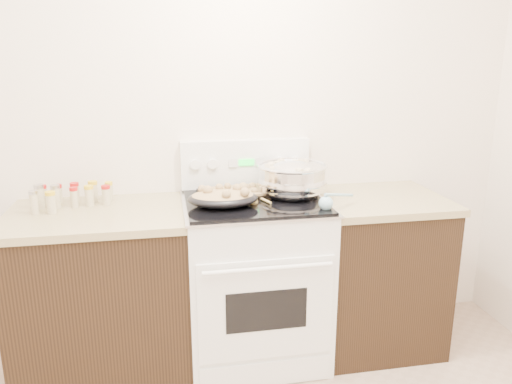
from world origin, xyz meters
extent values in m
cube|color=white|center=(0.00, 1.77, 1.35)|extent=(4.00, 0.05, 2.70)
cube|color=black|center=(-0.48, 1.43, 0.44)|extent=(0.90, 0.64, 0.88)
cube|color=olive|center=(-0.48, 1.43, 0.90)|extent=(0.93, 0.67, 0.04)
cube|color=black|center=(1.08, 1.43, 0.44)|extent=(0.70, 0.64, 0.88)
cube|color=olive|center=(1.08, 1.43, 0.90)|extent=(0.73, 0.67, 0.04)
cube|color=white|center=(0.35, 1.42, 0.46)|extent=(0.76, 0.66, 0.92)
cube|color=white|center=(0.35, 1.08, 0.45)|extent=(0.70, 0.01, 0.55)
cube|color=black|center=(0.35, 1.08, 0.46)|extent=(0.42, 0.01, 0.22)
cylinder|color=white|center=(0.35, 1.04, 0.70)|extent=(0.65, 0.02, 0.02)
cube|color=white|center=(0.35, 1.09, 0.08)|extent=(0.70, 0.01, 0.14)
cube|color=silver|center=(0.35, 1.42, 0.93)|extent=(0.78, 0.68, 0.01)
cube|color=black|center=(0.35, 1.42, 0.94)|extent=(0.74, 0.64, 0.01)
cube|color=white|center=(0.35, 1.72, 1.08)|extent=(0.76, 0.07, 0.28)
cylinder|color=white|center=(0.05, 1.67, 1.10)|extent=(0.06, 0.02, 0.06)
cylinder|color=white|center=(0.15, 1.67, 1.10)|extent=(0.06, 0.02, 0.06)
cylinder|color=white|center=(0.55, 1.67, 1.10)|extent=(0.06, 0.02, 0.06)
cylinder|color=white|center=(0.65, 1.67, 1.10)|extent=(0.06, 0.02, 0.06)
cube|color=#19E533|center=(0.35, 1.67, 1.10)|extent=(0.09, 0.00, 0.04)
cube|color=silver|center=(0.27, 1.67, 1.10)|extent=(0.05, 0.00, 0.05)
cube|color=silver|center=(0.43, 1.67, 1.10)|extent=(0.05, 0.00, 0.05)
ellipsoid|color=silver|center=(0.57, 1.47, 1.02)|extent=(0.51, 0.51, 0.23)
cylinder|color=silver|center=(0.57, 1.47, 0.95)|extent=(0.21, 0.21, 0.01)
torus|color=silver|center=(0.57, 1.47, 1.11)|extent=(0.40, 0.40, 0.02)
cylinder|color=silver|center=(0.57, 1.47, 1.05)|extent=(0.37, 0.37, 0.13)
cylinder|color=brown|center=(0.57, 1.47, 1.10)|extent=(0.35, 0.35, 0.00)
cube|color=beige|center=(0.51, 1.55, 1.11)|extent=(0.05, 0.05, 0.03)
cube|color=beige|center=(0.51, 1.54, 1.11)|extent=(0.05, 0.05, 0.03)
cube|color=beige|center=(0.62, 1.40, 1.11)|extent=(0.04, 0.04, 0.02)
cube|color=beige|center=(0.63, 1.36, 1.11)|extent=(0.03, 0.03, 0.02)
cube|color=beige|center=(0.55, 1.61, 1.11)|extent=(0.04, 0.04, 0.03)
cube|color=beige|center=(0.62, 1.32, 1.11)|extent=(0.04, 0.04, 0.02)
cube|color=beige|center=(0.45, 1.43, 1.11)|extent=(0.03, 0.03, 0.02)
cube|color=beige|center=(0.59, 1.45, 1.11)|extent=(0.03, 0.03, 0.02)
cube|color=beige|center=(0.65, 1.58, 1.11)|extent=(0.04, 0.04, 0.03)
cube|color=beige|center=(0.68, 1.58, 1.11)|extent=(0.03, 0.03, 0.02)
cube|color=beige|center=(0.61, 1.57, 1.11)|extent=(0.04, 0.04, 0.03)
cube|color=beige|center=(0.47, 1.55, 1.11)|extent=(0.03, 0.03, 0.03)
cube|color=beige|center=(0.58, 1.35, 1.11)|extent=(0.04, 0.04, 0.03)
cube|color=beige|center=(0.59, 1.48, 1.11)|extent=(0.04, 0.04, 0.03)
cube|color=beige|center=(0.44, 1.50, 1.11)|extent=(0.04, 0.04, 0.03)
cube|color=beige|center=(0.58, 1.37, 1.11)|extent=(0.04, 0.04, 0.03)
cube|color=beige|center=(0.46, 1.50, 1.11)|extent=(0.05, 0.05, 0.03)
ellipsoid|color=black|center=(0.17, 1.33, 0.98)|extent=(0.38, 0.28, 0.08)
ellipsoid|color=#A58458|center=(0.17, 1.33, 1.00)|extent=(0.34, 0.25, 0.06)
sphere|color=#A58458|center=(0.06, 1.39, 1.03)|extent=(0.04, 0.04, 0.04)
sphere|color=#A58458|center=(0.20, 1.40, 1.03)|extent=(0.04, 0.04, 0.04)
sphere|color=#A58458|center=(0.28, 1.37, 1.03)|extent=(0.05, 0.05, 0.05)
sphere|color=#A58458|center=(0.16, 1.39, 1.03)|extent=(0.04, 0.04, 0.04)
sphere|color=#A58458|center=(0.25, 1.37, 1.03)|extent=(0.05, 0.05, 0.05)
sphere|color=#A58458|center=(0.27, 1.26, 1.03)|extent=(0.05, 0.05, 0.05)
sphere|color=#A58458|center=(0.09, 1.34, 1.03)|extent=(0.05, 0.05, 0.05)
sphere|color=#A58458|center=(0.18, 1.25, 1.03)|extent=(0.05, 0.05, 0.05)
cube|color=black|center=(0.26, 1.52, 0.95)|extent=(0.41, 0.31, 0.02)
cube|color=#A58458|center=(0.26, 1.52, 0.97)|extent=(0.37, 0.27, 0.02)
sphere|color=#A58458|center=(0.18, 1.49, 0.98)|extent=(0.04, 0.04, 0.04)
sphere|color=#A58458|center=(0.33, 1.56, 0.98)|extent=(0.04, 0.04, 0.04)
sphere|color=#A58458|center=(0.37, 1.58, 0.98)|extent=(0.05, 0.05, 0.05)
sphere|color=#A58458|center=(0.14, 1.52, 0.98)|extent=(0.04, 0.04, 0.04)
sphere|color=#A58458|center=(0.14, 1.53, 0.98)|extent=(0.03, 0.03, 0.03)
sphere|color=#A58458|center=(0.12, 1.44, 0.98)|extent=(0.04, 0.04, 0.04)
sphere|color=#A58458|center=(0.30, 1.50, 0.98)|extent=(0.04, 0.04, 0.04)
sphere|color=#A58458|center=(0.36, 1.47, 0.98)|extent=(0.04, 0.04, 0.04)
sphere|color=#A58458|center=(0.25, 1.49, 0.98)|extent=(0.04, 0.04, 0.04)
sphere|color=#A58458|center=(0.30, 1.57, 0.98)|extent=(0.03, 0.03, 0.03)
cylinder|color=tan|center=(0.37, 1.44, 0.95)|extent=(0.11, 0.27, 0.01)
sphere|color=tan|center=(0.33, 1.34, 0.96)|extent=(0.04, 0.04, 0.04)
sphere|color=#84B2C4|center=(0.68, 1.19, 0.97)|extent=(0.08, 0.08, 0.08)
cylinder|color=#84B2C4|center=(0.77, 1.25, 1.00)|extent=(0.21, 0.15, 0.07)
cylinder|color=#BFB28C|center=(-0.78, 1.62, 0.96)|extent=(0.04, 0.04, 0.09)
cylinder|color=#B21414|center=(-0.78, 1.62, 1.02)|extent=(0.04, 0.04, 0.02)
cylinder|color=#BFB28C|center=(-0.70, 1.63, 0.96)|extent=(0.05, 0.05, 0.09)
cylinder|color=#B21414|center=(-0.70, 1.63, 1.01)|extent=(0.05, 0.05, 0.02)
cylinder|color=#BFB28C|center=(-0.61, 1.63, 0.97)|extent=(0.05, 0.05, 0.09)
cylinder|color=#B21414|center=(-0.61, 1.63, 1.02)|extent=(0.05, 0.05, 0.02)
cylinder|color=#BFB28C|center=(-0.52, 1.63, 0.97)|extent=(0.05, 0.05, 0.10)
cylinder|color=gold|center=(-0.52, 1.63, 1.03)|extent=(0.05, 0.05, 0.02)
cylinder|color=#BFB28C|center=(-0.43, 1.63, 0.96)|extent=(0.04, 0.04, 0.09)
cylinder|color=gold|center=(-0.43, 1.63, 1.02)|extent=(0.04, 0.04, 0.02)
cylinder|color=#BFB28C|center=(-0.78, 1.54, 0.98)|extent=(0.05, 0.05, 0.11)
cylinder|color=#B2B2B7|center=(-0.78, 1.54, 1.04)|extent=(0.05, 0.05, 0.02)
cylinder|color=#BFB28C|center=(-0.69, 1.54, 0.97)|extent=(0.04, 0.04, 0.11)
cylinder|color=#B2B2B7|center=(-0.69, 1.54, 1.04)|extent=(0.05, 0.05, 0.02)
cylinder|color=#BFB28C|center=(-0.60, 1.54, 0.97)|extent=(0.04, 0.04, 0.09)
cylinder|color=#B21414|center=(-0.60, 1.54, 1.02)|extent=(0.04, 0.04, 0.02)
cylinder|color=#BFB28C|center=(-0.53, 1.54, 0.97)|extent=(0.05, 0.05, 0.10)
cylinder|color=gold|center=(-0.53, 1.54, 1.02)|extent=(0.05, 0.05, 0.02)
cylinder|color=#BFB28C|center=(-0.44, 1.55, 0.97)|extent=(0.04, 0.04, 0.09)
cylinder|color=#B21414|center=(-0.44, 1.55, 1.02)|extent=(0.05, 0.05, 0.02)
cylinder|color=#BFB28C|center=(-0.78, 1.44, 0.97)|extent=(0.04, 0.04, 0.11)
cylinder|color=#B2B2B7|center=(-0.78, 1.44, 1.04)|extent=(0.04, 0.04, 0.02)
cylinder|color=#BFB28C|center=(-0.70, 1.44, 0.97)|extent=(0.05, 0.05, 0.10)
cylinder|color=gold|center=(-0.70, 1.44, 1.03)|extent=(0.05, 0.05, 0.02)
camera|label=1|loc=(-0.12, -1.14, 1.71)|focal=35.00mm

